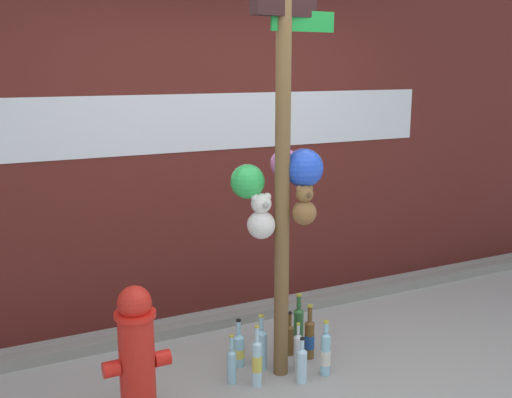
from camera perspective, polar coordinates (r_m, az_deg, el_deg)
The scene contains 14 objects.
building_wall at distance 4.91m, azimuth -4.42°, elevation 7.12°, with size 10.00×0.21×3.09m.
curb_strip at distance 4.89m, azimuth -2.11°, elevation -11.12°, with size 8.00×0.12×0.08m, color gray.
memorial_post at distance 3.75m, azimuth 2.47°, elevation 4.32°, with size 0.65×0.35×2.63m.
fire_hydrant at distance 3.59m, azimuth -11.12°, elevation -13.99°, with size 0.38×0.23×0.81m.
bottle_0 at distance 4.37m, azimuth 3.17°, elevation -12.88°, with size 0.06×0.06×0.32m.
bottle_1 at distance 4.33m, azimuth 5.03°, elevation -12.84°, with size 0.07×0.07×0.39m.
bottle_2 at distance 4.13m, azimuth 6.53°, elevation -14.17°, with size 0.07×0.07×0.38m.
bottle_3 at distance 4.17m, azimuth 3.95°, elevation -14.05°, with size 0.06×0.06×0.34m.
bottle_4 at distance 4.04m, azimuth 4.31°, elevation -15.16°, with size 0.07×0.07×0.31m.
bottle_5 at distance 4.02m, azimuth -2.29°, elevation -15.23°, with size 0.06×0.06×0.33m.
bottle_6 at distance 4.43m, azimuth 4.01°, elevation -11.85°, with size 0.07×0.07×0.42m.
bottle_7 at distance 3.97m, azimuth 0.09°, elevation -15.03°, with size 0.06×0.06×0.41m.
bottle_8 at distance 4.23m, azimuth -1.63°, elevation -13.88°, with size 0.08×0.08×0.33m.
bottle_9 at distance 4.17m, azimuth 0.50°, elevation -13.72°, with size 0.08×0.08×0.38m.
Camera 1 is at (-1.84, -2.70, 1.99)m, focal length 42.67 mm.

